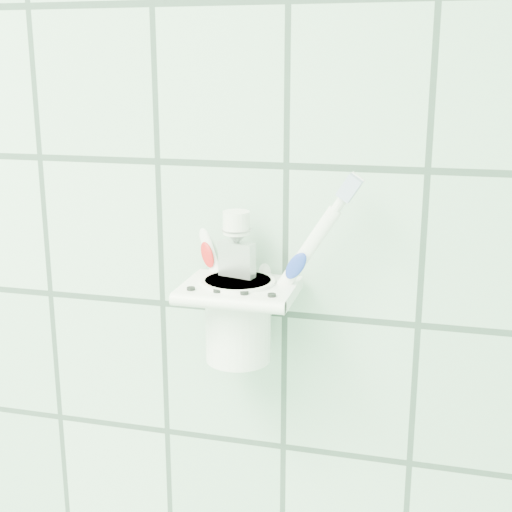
{
  "coord_description": "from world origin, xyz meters",
  "views": [
    {
      "loc": [
        0.83,
        0.51,
        1.5
      ],
      "look_at": [
        0.68,
        1.1,
        1.34
      ],
      "focal_mm": 50.0,
      "sensor_mm": 36.0,
      "label": 1
    }
  ],
  "objects": [
    {
      "name": "toothbrush_blue",
      "position": [
        0.65,
        1.16,
        1.33
      ],
      "size": [
        0.05,
        0.1,
        0.22
      ],
      "rotation": [
        -0.4,
        0.29,
        0.22
      ],
      "color": "white",
      "rests_on": "cup"
    },
    {
      "name": "toothbrush_pink",
      "position": [
        0.65,
        1.16,
        1.32
      ],
      "size": [
        0.08,
        0.06,
        0.19
      ],
      "rotation": [
        -0.2,
        -0.48,
        -0.24
      ],
      "color": "white",
      "rests_on": "cup"
    },
    {
      "name": "toothpaste_tube",
      "position": [
        0.64,
        1.17,
        1.3
      ],
      "size": [
        0.04,
        0.04,
        0.14
      ],
      "rotation": [
        0.02,
        0.01,
        -0.26
      ],
      "color": "silver",
      "rests_on": "cup"
    },
    {
      "name": "holder_bracket",
      "position": [
        0.65,
        1.15,
        1.29
      ],
      "size": [
        0.11,
        0.1,
        0.03
      ],
      "color": "white",
      "rests_on": "wall_back"
    },
    {
      "name": "toothbrush_orange",
      "position": [
        0.65,
        1.16,
        1.33
      ],
      "size": [
        0.11,
        0.02,
        0.21
      ],
      "rotation": [
        -0.05,
        0.56,
        -0.12
      ],
      "color": "white",
      "rests_on": "cup"
    },
    {
      "name": "cup",
      "position": [
        0.65,
        1.16,
        1.26
      ],
      "size": [
        0.07,
        0.07,
        0.08
      ],
      "color": "white",
      "rests_on": "holder_bracket"
    }
  ]
}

